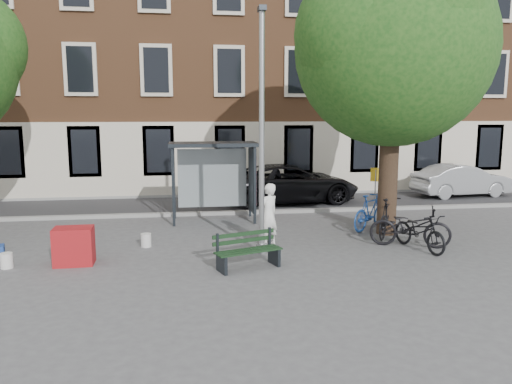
{
  "coord_description": "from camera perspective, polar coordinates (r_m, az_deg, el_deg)",
  "views": [
    {
      "loc": [
        -1.9,
        -12.36,
        3.58
      ],
      "look_at": [
        0.02,
        1.18,
        1.4
      ],
      "focal_mm": 35.0,
      "sensor_mm": 36.0,
      "label": 1
    }
  ],
  "objects": [
    {
      "name": "car_silver",
      "position": [
        23.29,
        22.42,
        1.24
      ],
      "size": [
        4.34,
        1.94,
        1.38
      ],
      "primitive_type": "imported",
      "rotation": [
        0.0,
        0.0,
        1.69
      ],
      "color": "#979A9E",
      "rests_on": "ground"
    },
    {
      "name": "bike_b",
      "position": [
        15.77,
        12.96,
        -2.22
      ],
      "size": [
        1.78,
        1.58,
        1.12
      ],
      "primitive_type": "imported",
      "rotation": [
        0.0,
        0.0,
        2.25
      ],
      "color": "navy",
      "rests_on": "ground"
    },
    {
      "name": "ground",
      "position": [
        13.01,
        0.63,
        -6.92
      ],
      "size": [
        90.0,
        90.0,
        0.0
      ],
      "primitive_type": "plane",
      "color": "#4C4C4F",
      "rests_on": "ground"
    },
    {
      "name": "bike_c",
      "position": [
        13.83,
        18.19,
        -4.28
      ],
      "size": [
        1.14,
        2.0,
        1.0
      ],
      "primitive_type": "imported",
      "rotation": [
        0.0,
        0.0,
        0.27
      ],
      "color": "black",
      "rests_on": "ground"
    },
    {
      "name": "tree_right",
      "position": [
        15.1,
        15.7,
        16.47
      ],
      "size": [
        5.76,
        5.6,
        8.2
      ],
      "color": "black",
      "rests_on": "ground"
    },
    {
      "name": "bucket_a",
      "position": [
        13.42,
        -19.36,
        -6.14
      ],
      "size": [
        0.37,
        0.37,
        0.36
      ],
      "primitive_type": "cylinder",
      "rotation": [
        0.0,
        0.0,
        -0.42
      ],
      "color": "white",
      "rests_on": "ground"
    },
    {
      "name": "bus_shelter",
      "position": [
        16.6,
        -3.59,
        3.29
      ],
      "size": [
        2.85,
        1.45,
        2.62
      ],
      "color": "#1E2328",
      "rests_on": "ground"
    },
    {
      "name": "road",
      "position": [
        19.78,
        -2.45,
        -1.37
      ],
      "size": [
        40.0,
        4.0,
        0.01
      ],
      "primitive_type": "cube",
      "color": "#28282B",
      "rests_on": "ground"
    },
    {
      "name": "building_row",
      "position": [
        25.66,
        -3.94,
        16.68
      ],
      "size": [
        30.0,
        8.0,
        14.0
      ],
      "primitive_type": "cube",
      "color": "brown",
      "rests_on": "ground"
    },
    {
      "name": "notice_sign",
      "position": [
        16.06,
        13.49,
        0.84
      ],
      "size": [
        0.31,
        0.15,
        1.88
      ],
      "rotation": [
        0.0,
        0.0,
        -0.39
      ],
      "color": "#9EA0A3",
      "rests_on": "ground"
    },
    {
      "name": "bench",
      "position": [
        11.65,
        -0.97,
        -6.91
      ],
      "size": [
        1.66,
        0.99,
        0.82
      ],
      "rotation": [
        0.0,
        0.0,
        0.34
      ],
      "color": "#1E2328",
      "rests_on": "ground"
    },
    {
      "name": "bike_d",
      "position": [
        15.03,
        14.83,
        -2.75
      ],
      "size": [
        1.58,
        1.9,
        1.17
      ],
      "primitive_type": "imported",
      "rotation": [
        0.0,
        0.0,
        2.52
      ],
      "color": "black",
      "rests_on": "ground"
    },
    {
      "name": "car_dark",
      "position": [
        20.12,
        3.86,
        1.0
      ],
      "size": [
        5.8,
        3.15,
        1.54
      ],
      "primitive_type": "imported",
      "rotation": [
        0.0,
        0.0,
        1.68
      ],
      "color": "black",
      "rests_on": "ground"
    },
    {
      "name": "curb_near",
      "position": [
        17.81,
        -1.81,
        -2.35
      ],
      "size": [
        40.0,
        0.25,
        0.12
      ],
      "primitive_type": "cube",
      "color": "gray",
      "rests_on": "ground"
    },
    {
      "name": "bike_a",
      "position": [
        14.04,
        17.21,
        -3.8
      ],
      "size": [
        2.24,
        1.47,
        1.11
      ],
      "primitive_type": "imported",
      "rotation": [
        0.0,
        0.0,
        1.19
      ],
      "color": "black",
      "rests_on": "ground"
    },
    {
      "name": "painter",
      "position": [
        13.47,
        1.45,
        -2.62
      ],
      "size": [
        0.75,
        0.7,
        1.71
      ],
      "primitive_type": "imported",
      "rotation": [
        0.0,
        0.0,
        3.78
      ],
      "color": "white",
      "rests_on": "ground"
    },
    {
      "name": "bucket_b",
      "position": [
        13.83,
        -12.45,
        -5.4
      ],
      "size": [
        0.35,
        0.35,
        0.36
      ],
      "primitive_type": "cylinder",
      "rotation": [
        0.0,
        0.0,
        -0.29
      ],
      "color": "silver",
      "rests_on": "ground"
    },
    {
      "name": "lamppost",
      "position": [
        12.53,
        0.65,
        5.41
      ],
      "size": [
        0.28,
        0.35,
        6.11
      ],
      "color": "#9EA0A3",
      "rests_on": "ground"
    },
    {
      "name": "curb_far",
      "position": [
        21.73,
        -2.97,
        -0.29
      ],
      "size": [
        40.0,
        0.25,
        0.12
      ],
      "primitive_type": "cube",
      "color": "gray",
      "rests_on": "ground"
    },
    {
      "name": "bucket_c",
      "position": [
        13.06,
        -26.61,
        -7.02
      ],
      "size": [
        0.34,
        0.34,
        0.36
      ],
      "primitive_type": "cylinder",
      "rotation": [
        0.0,
        0.0,
        0.27
      ],
      "color": "silver",
      "rests_on": "ground"
    },
    {
      "name": "red_stand",
      "position": [
        12.66,
        -20.09,
        -5.82
      ],
      "size": [
        0.92,
        0.62,
        0.9
      ],
      "primitive_type": "cube",
      "rotation": [
        0.0,
        0.0,
        0.03
      ],
      "color": "maroon",
      "rests_on": "ground"
    }
  ]
}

